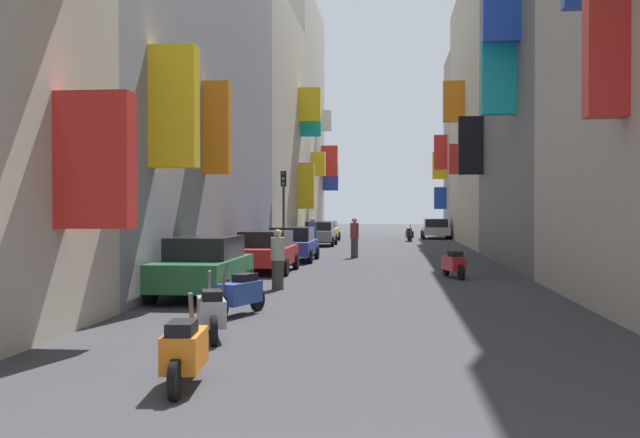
{
  "coord_description": "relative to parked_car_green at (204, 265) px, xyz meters",
  "views": [
    {
      "loc": [
        0.68,
        -3.19,
        2.23
      ],
      "look_at": [
        -2.34,
        28.32,
        1.76
      ],
      "focal_mm": 42.0,
      "sensor_mm": 36.0,
      "label": 1
    }
  ],
  "objects": [
    {
      "name": "ground_plane",
      "position": [
        4.01,
        14.84,
        -0.79
      ],
      "size": [
        140.0,
        140.0,
        0.0
      ],
      "primitive_type": "plane",
      "color": "#38383D"
    },
    {
      "name": "building_left_mid_a",
      "position": [
        -3.98,
        6.89,
        6.93
      ],
      "size": [
        7.1,
        20.13,
        15.45
      ],
      "color": "gray",
      "rests_on": "ground"
    },
    {
      "name": "building_left_mid_b",
      "position": [
        -3.98,
        23.72,
        6.02
      ],
      "size": [
        7.35,
        13.5,
        13.61
      ],
      "color": "#BCB29E",
      "rests_on": "ground"
    },
    {
      "name": "building_left_mid_c",
      "position": [
        -3.98,
        37.65,
        8.09
      ],
      "size": [
        7.31,
        14.38,
        17.77
      ],
      "color": "#B2A899",
      "rests_on": "ground"
    },
    {
      "name": "building_right_mid_a",
      "position": [
        12.0,
        12.1,
        7.78
      ],
      "size": [
        7.26,
        14.43,
        17.13
      ],
      "color": "slate",
      "rests_on": "ground"
    },
    {
      "name": "building_right_mid_b",
      "position": [
        12.01,
        28.63,
        7.35
      ],
      "size": [
        7.26,
        18.61,
        16.27
      ],
      "color": "#BCB29E",
      "rests_on": "ground"
    },
    {
      "name": "building_right_mid_c",
      "position": [
        11.99,
        41.38,
        6.23
      ],
      "size": [
        7.11,
        6.9,
        14.06
      ],
      "color": "#9E9384",
      "rests_on": "ground"
    },
    {
      "name": "parked_car_green",
      "position": [
        0.0,
        0.0,
        0.0
      ],
      "size": [
        1.9,
        4.39,
        1.51
      ],
      "color": "#236638",
      "rests_on": "ground"
    },
    {
      "name": "parked_car_grey",
      "position": [
        0.45,
        25.69,
        -0.04
      ],
      "size": [
        1.91,
        3.98,
        1.41
      ],
      "color": "slate",
      "rests_on": "ground"
    },
    {
      "name": "parked_car_yellow",
      "position": [
        0.19,
        31.46,
        -0.06
      ],
      "size": [
        1.98,
        4.45,
        1.36
      ],
      "color": "gold",
      "rests_on": "ground"
    },
    {
      "name": "parked_car_red",
      "position": [
        0.33,
        7.23,
        -0.04
      ],
      "size": [
        1.98,
        4.13,
        1.43
      ],
      "color": "#B21E1E",
      "rests_on": "ground"
    },
    {
      "name": "parked_car_silver",
      "position": [
        7.89,
        36.6,
        -0.03
      ],
      "size": [
        2.02,
        4.44,
        1.44
      ],
      "color": "#B7B7BC",
      "rests_on": "ground"
    },
    {
      "name": "parked_car_blue",
      "position": [
        0.52,
        12.82,
        -0.04
      ],
      "size": [
        2.02,
        4.09,
        1.42
      ],
      "color": "navy",
      "rests_on": "ground"
    },
    {
      "name": "scooter_red",
      "position": [
        6.67,
        5.81,
        -0.32
      ],
      "size": [
        0.71,
        1.95,
        1.13
      ],
      "color": "red",
      "rests_on": "ground"
    },
    {
      "name": "scooter_black",
      "position": [
        5.89,
        31.98,
        -0.32
      ],
      "size": [
        0.53,
        1.96,
        1.13
      ],
      "color": "black",
      "rests_on": "ground"
    },
    {
      "name": "scooter_silver",
      "position": [
        1.64,
        -5.91,
        -0.32
      ],
      "size": [
        0.74,
        1.79,
        1.13
      ],
      "color": "#ADADB2",
      "rests_on": "ground"
    },
    {
      "name": "scooter_orange",
      "position": [
        2.13,
        -9.3,
        -0.32
      ],
      "size": [
        0.54,
        1.79,
        1.13
      ],
      "color": "orange",
      "rests_on": "ground"
    },
    {
      "name": "scooter_blue",
      "position": [
        1.56,
        -3.09,
        -0.32
      ],
      "size": [
        0.82,
        1.86,
        1.13
      ],
      "color": "#2D4CAD",
      "rests_on": "ground"
    },
    {
      "name": "pedestrian_crossing",
      "position": [
        1.06,
        15.94,
        0.1
      ],
      "size": [
        0.43,
        0.43,
        1.77
      ],
      "color": "#3D3D3D",
      "rests_on": "ground"
    },
    {
      "name": "pedestrian_near_left",
      "position": [
        3.04,
        15.05,
        0.12
      ],
      "size": [
        0.54,
        0.54,
        1.8
      ],
      "color": "#3F3F3F",
      "rests_on": "ground"
    },
    {
      "name": "pedestrian_near_right",
      "position": [
        1.59,
        1.84,
        0.03
      ],
      "size": [
        0.39,
        0.39,
        1.65
      ],
      "color": "#3F3F3F",
      "rests_on": "ground"
    },
    {
      "name": "traffic_light_near_corner",
      "position": [
        -0.57,
        17.86,
        1.97
      ],
      "size": [
        0.26,
        0.34,
        4.03
      ],
      "color": "#2D2D2D",
      "rests_on": "ground"
    }
  ]
}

